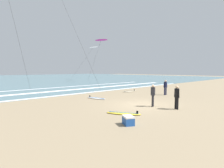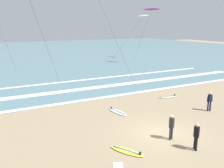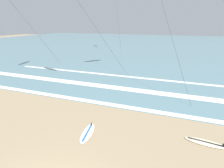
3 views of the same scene
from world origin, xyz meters
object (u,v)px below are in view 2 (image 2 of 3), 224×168
Objects in this scene: surfer_left_near at (172,125)px; kite_magenta_low_near at (151,10)px; surfer_left_far at (210,100)px; surfboard_near_water at (118,112)px; surfboard_right_spare at (168,97)px; surfboard_left_pile at (127,151)px; kite_white_far_right at (143,16)px; surfer_background_far at (196,134)px.

kite_magenta_low_near is (16.28, 24.82, 8.55)m from surfer_left_near.
surfer_left_far reaches higher than surfboard_near_water.
surfboard_right_spare is 0.99× the size of surfboard_near_water.
kite_magenta_low_near is at bearing 48.53° from surfboard_near_water.
surfboard_left_pile is 0.22× the size of kite_magenta_low_near.
surfer_left_near is at bearing -82.97° from surfboard_near_water.
kite_white_far_right reaches higher than surfboard_left_pile.
kite_magenta_low_near reaches higher than surfer_left_far.
surfboard_right_spare and surfboard_near_water have the same top height.
surfer_background_far is 0.16× the size of kite_magenta_low_near.
surfboard_right_spare is (5.27, 8.66, -0.91)m from surfer_background_far.
surfboard_left_pile is at bearing -128.03° from kite_magenta_low_near.
surfer_left_near is 9.07m from surfboard_right_spare.
surfer_background_far is 0.74× the size of surfboard_near_water.
surfer_left_far is at bearing 15.37° from surfboard_left_pile.
kite_magenta_low_near reaches higher than surfer_left_near.
surfboard_left_pile is (-8.82, -7.10, 0.00)m from surfboard_right_spare.
surfer_background_far is 32.03m from kite_magenta_low_near.
surfer_left_near reaches higher than surfboard_left_pile.
surfer_left_far is 25.97m from kite_magenta_low_near.
surfer_left_near is 0.75× the size of surfboard_left_pile.
surfer_left_far is 9.71m from surfboard_left_pile.
surfer_left_near reaches higher than surfboard_right_spare.
surfboard_near_water is at bearing -167.33° from surfboard_right_spare.
kite_magenta_low_near is (19.46, 24.89, 9.46)m from surfboard_left_pile.
kite_magenta_low_near is at bearing -113.42° from kite_white_far_right.
surfer_background_far is at bearing -81.63° from surfboard_near_water.
surfer_left_near reaches higher than surfboard_near_water.
surfer_background_far is 1.00× the size of surfer_left_near.
surfer_left_far is 4.66m from surfboard_right_spare.
surfboard_right_spare is 29.40m from kite_white_far_right.
kite_magenta_low_near reaches higher than surfboard_near_water.
surfer_background_far is at bearing -119.56° from kite_white_far_right.
surfer_background_far is at bearing -144.45° from surfer_left_far.
surfboard_near_water is 0.24× the size of kite_white_far_right.
surfer_left_far is at bearing 35.55° from surfer_background_far.
surfer_background_far is 7.37m from surfboard_near_water.
surfer_left_far is at bearing -83.71° from surfboard_right_spare.
kite_magenta_low_near reaches higher than surfboard_left_pile.
surfer_left_near is at bearing -121.30° from kite_white_far_right.
surfer_left_near is 3.31m from surfboard_left_pile.
surfboard_near_water is 6.20m from surfboard_left_pile.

